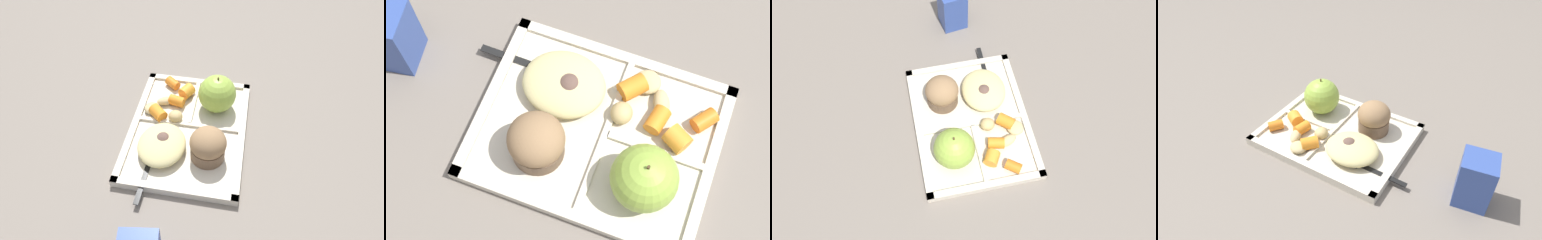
# 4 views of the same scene
# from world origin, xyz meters

# --- Properties ---
(ground) EXTENTS (6.00, 6.00, 0.00)m
(ground) POSITION_xyz_m (0.00, 0.00, 0.00)
(ground) COLOR slate
(lunch_tray) EXTENTS (0.31, 0.24, 0.02)m
(lunch_tray) POSITION_xyz_m (-0.00, 0.00, 0.01)
(lunch_tray) COLOR beige
(lunch_tray) RESTS_ON ground
(green_apple) EXTENTS (0.08, 0.08, 0.09)m
(green_apple) POSITION_xyz_m (-0.07, 0.05, 0.05)
(green_apple) COLOR #93B742
(green_apple) RESTS_ON lunch_tray
(bran_muffin) EXTENTS (0.07, 0.07, 0.07)m
(bran_muffin) POSITION_xyz_m (0.06, 0.05, 0.05)
(bran_muffin) COLOR brown
(bran_muffin) RESTS_ON lunch_tray
(carrot_slice_near_corner) EXTENTS (0.04, 0.04, 0.03)m
(carrot_slice_near_corner) POSITION_xyz_m (-0.02, -0.07, 0.02)
(carrot_slice_near_corner) COLOR orange
(carrot_slice_near_corner) RESTS_ON lunch_tray
(carrot_slice_back) EXTENTS (0.03, 0.04, 0.02)m
(carrot_slice_back) POSITION_xyz_m (-0.07, -0.04, 0.02)
(carrot_slice_back) COLOR orange
(carrot_slice_back) RESTS_ON lunch_tray
(carrot_slice_edge) EXTENTS (0.04, 0.04, 0.02)m
(carrot_slice_edge) POSITION_xyz_m (-0.12, -0.06, 0.02)
(carrot_slice_edge) COLOR orange
(carrot_slice_edge) RESTS_ON lunch_tray
(carrot_slice_large) EXTENTS (0.04, 0.04, 0.03)m
(carrot_slice_large) POSITION_xyz_m (-0.10, -0.02, 0.03)
(carrot_slice_large) COLOR orange
(carrot_slice_large) RESTS_ON lunch_tray
(potato_chunk_large) EXTENTS (0.04, 0.04, 0.02)m
(potato_chunk_large) POSITION_xyz_m (-0.04, -0.08, 0.02)
(potato_chunk_large) COLOR tan
(potato_chunk_large) RESTS_ON lunch_tray
(potato_chunk_small) EXTENTS (0.03, 0.03, 0.02)m
(potato_chunk_small) POSITION_xyz_m (-0.02, -0.03, 0.02)
(potato_chunk_small) COLOR tan
(potato_chunk_small) RESTS_ON lunch_tray
(potato_chunk_corner) EXTENTS (0.03, 0.04, 0.02)m
(potato_chunk_corner) POSITION_xyz_m (-0.06, -0.06, 0.02)
(potato_chunk_corner) COLOR tan
(potato_chunk_corner) RESTS_ON lunch_tray
(egg_noodle_pile) EXTENTS (0.11, 0.09, 0.03)m
(egg_noodle_pile) POSITION_xyz_m (0.06, -0.04, 0.03)
(egg_noodle_pile) COLOR #D6C684
(egg_noodle_pile) RESTS_ON lunch_tray
(meatball_back) EXTENTS (0.03, 0.03, 0.03)m
(meatball_back) POSITION_xyz_m (0.03, -0.03, 0.03)
(meatball_back) COLOR brown
(meatball_back) RESTS_ON lunch_tray
(meatball_side) EXTENTS (0.04, 0.04, 0.04)m
(meatball_side) POSITION_xyz_m (0.05, -0.04, 0.03)
(meatball_side) COLOR brown
(meatball_side) RESTS_ON lunch_tray
(plastic_fork) EXTENTS (0.16, 0.02, 0.00)m
(plastic_fork) POSITION_xyz_m (0.10, -0.06, 0.01)
(plastic_fork) COLOR black
(plastic_fork) RESTS_ON lunch_tray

